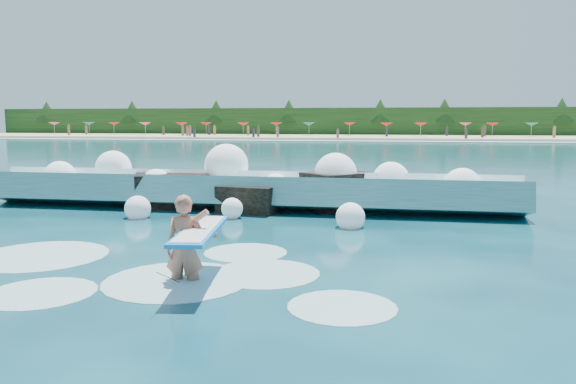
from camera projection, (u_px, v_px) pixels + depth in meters
name	position (u px, v px, depth m)	size (l,w,h in m)	color
ground	(205.00, 256.00, 12.37)	(200.00, 200.00, 0.00)	#07293A
beach	(367.00, 137.00, 88.39)	(140.00, 20.00, 0.40)	tan
wet_band	(363.00, 141.00, 77.68)	(140.00, 5.00, 0.08)	silver
treeline	(370.00, 122.00, 97.84)	(140.00, 4.00, 5.00)	black
breaking_wave	(245.00, 191.00, 19.18)	(18.03, 2.81, 1.55)	teal
rock_cluster	(245.00, 194.00, 19.05)	(8.50, 3.36, 1.44)	black
surfer_with_board	(188.00, 244.00, 10.22)	(1.15, 3.08, 1.96)	#A8634E
wave_spray	(249.00, 177.00, 19.07)	(15.11, 4.74, 2.26)	white
surf_foam	(144.00, 270.00, 11.18)	(9.24, 5.46, 0.15)	silver
beach_umbrellas	(367.00, 124.00, 90.08)	(114.37, 6.78, 0.50)	#DF4169
beachgoers	(394.00, 132.00, 85.46)	(104.66, 13.07, 1.91)	#3F332D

